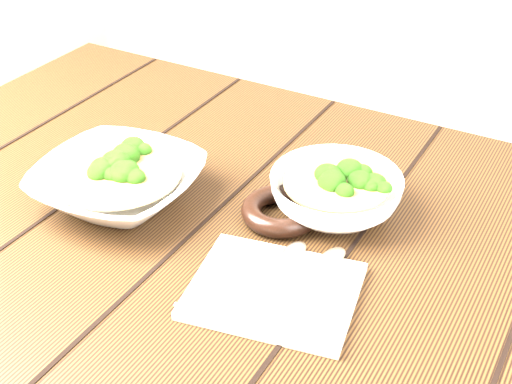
% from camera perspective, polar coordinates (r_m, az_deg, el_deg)
% --- Properties ---
extents(table, '(1.20, 0.80, 0.75)m').
position_cam_1_polar(table, '(1.08, -1.93, -6.94)').
color(table, '#37240F').
rests_on(table, ground).
extents(soup_bowl_front, '(0.24, 0.24, 0.07)m').
position_cam_1_polar(soup_bowl_front, '(1.03, -10.98, 0.77)').
color(soup_bowl_front, silver).
rests_on(soup_bowl_front, table).
extents(soup_bowl_back, '(0.23, 0.23, 0.07)m').
position_cam_1_polar(soup_bowl_back, '(0.99, 6.39, -0.05)').
color(soup_bowl_back, silver).
rests_on(soup_bowl_back, table).
extents(trivet, '(0.14, 0.14, 0.03)m').
position_cam_1_polar(trivet, '(0.98, 2.04, -1.50)').
color(trivet, black).
rests_on(trivet, table).
extents(napkin, '(0.22, 0.20, 0.01)m').
position_cam_1_polar(napkin, '(0.87, 1.43, -7.89)').
color(napkin, '#BAB59B').
rests_on(napkin, table).
extents(spoon_left, '(0.03, 0.16, 0.01)m').
position_cam_1_polar(spoon_left, '(0.89, 1.95, -5.82)').
color(spoon_left, '#9E998B').
rests_on(spoon_left, napkin).
extents(spoon_right, '(0.04, 0.16, 0.01)m').
position_cam_1_polar(spoon_right, '(0.89, 4.94, -6.18)').
color(spoon_right, '#9E998B').
rests_on(spoon_right, napkin).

